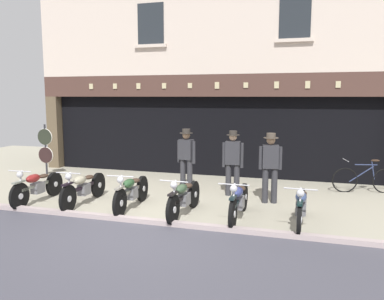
# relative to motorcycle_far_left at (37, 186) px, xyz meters

# --- Properties ---
(ground) EXTENTS (23.91, 22.00, 0.18)m
(ground) POSITION_rel_motorcycle_far_left_xyz_m (3.13, -1.78, -0.46)
(ground) COLOR #A49E88
(shop_facade) EXTENTS (12.21, 4.42, 6.75)m
(shop_facade) POSITION_rel_motorcycle_far_left_xyz_m (3.13, 6.18, 1.37)
(shop_facade) COLOR black
(shop_facade) RESTS_ON ground
(motorcycle_far_left) EXTENTS (0.62, 1.96, 0.91)m
(motorcycle_far_left) POSITION_rel_motorcycle_far_left_xyz_m (0.00, 0.00, 0.00)
(motorcycle_far_left) COLOR black
(motorcycle_far_left) RESTS_ON ground
(motorcycle_left) EXTENTS (0.62, 2.08, 0.91)m
(motorcycle_left) POSITION_rel_motorcycle_far_left_xyz_m (1.20, 0.16, 0.00)
(motorcycle_left) COLOR black
(motorcycle_left) RESTS_ON ground
(motorcycle_center_left) EXTENTS (0.62, 2.02, 0.92)m
(motorcycle_center_left) POSITION_rel_motorcycle_far_left_xyz_m (2.48, 0.15, 0.00)
(motorcycle_center_left) COLOR black
(motorcycle_center_left) RESTS_ON ground
(motorcycle_center) EXTENTS (0.62, 1.98, 0.91)m
(motorcycle_center) POSITION_rel_motorcycle_far_left_xyz_m (3.81, 0.01, 0.00)
(motorcycle_center) COLOR black
(motorcycle_center) RESTS_ON ground
(motorcycle_center_right) EXTENTS (0.62, 2.01, 0.90)m
(motorcycle_center_right) POSITION_rel_motorcycle_far_left_xyz_m (5.01, 0.10, -0.00)
(motorcycle_center_right) COLOR black
(motorcycle_center_right) RESTS_ON ground
(motorcycle_right) EXTENTS (0.62, 1.92, 0.90)m
(motorcycle_right) POSITION_rel_motorcycle_far_left_xyz_m (6.30, 0.07, -0.00)
(motorcycle_right) COLOR black
(motorcycle_right) RESTS_ON ground
(salesman_left) EXTENTS (0.55, 0.36, 1.73)m
(salesman_left) POSITION_rel_motorcycle_far_left_xyz_m (3.17, 2.22, 0.55)
(salesman_left) COLOR #2D2D33
(salesman_left) RESTS_ON ground
(shopkeeper_center) EXTENTS (0.56, 0.34, 1.72)m
(shopkeeper_center) POSITION_rel_motorcycle_far_left_xyz_m (4.49, 2.08, 0.54)
(shopkeeper_center) COLOR #2D2D33
(shopkeeper_center) RESTS_ON ground
(salesman_right) EXTENTS (0.55, 0.36, 1.73)m
(salesman_right) POSITION_rel_motorcycle_far_left_xyz_m (5.51, 1.63, 0.55)
(salesman_right) COLOR #2D2D33
(salesman_right) RESTS_ON ground
(tyre_sign_pole) EXTENTS (0.54, 0.06, 1.71)m
(tyre_sign_pole) POSITION_rel_motorcycle_far_left_xyz_m (-1.84, 2.79, 0.57)
(tyre_sign_pole) COLOR #232328
(tyre_sign_pole) RESTS_ON ground
(advert_board_near) EXTENTS (0.68, 0.03, 1.07)m
(advert_board_near) POSITION_rel_motorcycle_far_left_xyz_m (6.06, 4.60, 1.31)
(advert_board_near) COLOR silver
(leaning_bicycle) EXTENTS (1.74, 0.56, 0.94)m
(leaning_bicycle) POSITION_rel_motorcycle_far_left_xyz_m (7.90, 3.46, -0.05)
(leaning_bicycle) COLOR black
(leaning_bicycle) RESTS_ON ground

